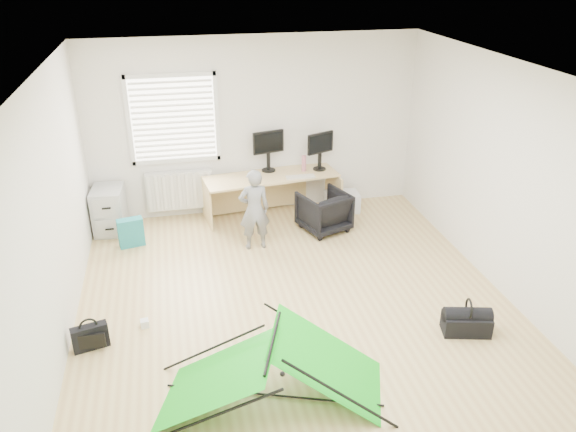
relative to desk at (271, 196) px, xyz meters
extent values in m
plane|color=tan|center=(-0.17, -2.38, -0.34)|extent=(5.50, 5.50, 0.00)
cube|color=silver|center=(-0.17, 0.37, 1.01)|extent=(5.00, 0.02, 2.70)
cube|color=silver|center=(-1.37, 0.33, 1.21)|extent=(1.20, 0.06, 1.20)
cube|color=silver|center=(-1.37, 0.29, 0.11)|extent=(1.00, 0.12, 0.60)
cube|color=tan|center=(0.00, 0.00, 0.00)|extent=(2.08, 0.89, 0.69)
cube|color=#AFB2B4|center=(-2.40, 0.03, -0.01)|extent=(0.48, 0.61, 0.67)
cube|color=black|center=(0.00, 0.21, 0.58)|extent=(0.50, 0.22, 0.47)
cube|color=black|center=(0.78, 0.10, 0.56)|extent=(0.46, 0.26, 0.44)
cube|color=beige|center=(0.41, -0.17, 0.35)|extent=(0.44, 0.15, 0.02)
cylinder|color=#B76676|center=(0.53, 0.09, 0.47)|extent=(0.09, 0.09, 0.25)
imported|color=black|center=(0.67, -0.60, -0.05)|extent=(0.82, 0.83, 0.59)
imported|color=slate|center=(-0.41, -0.93, 0.24)|extent=(0.43, 0.29, 1.16)
cube|color=silver|center=(1.13, 0.00, -0.20)|extent=(0.55, 0.40, 0.30)
cube|color=#1D787E|center=(-2.09, -0.51, -0.14)|extent=(0.37, 0.22, 0.41)
cube|color=black|center=(-2.44, -2.74, -0.21)|extent=(0.38, 0.20, 0.28)
cube|color=silver|center=(-1.90, -2.48, -0.30)|extent=(0.10, 0.10, 0.09)
cube|color=black|center=(1.52, -3.32, -0.23)|extent=(0.55, 0.37, 0.22)
camera|label=1|loc=(-1.42, -7.77, 3.44)|focal=35.00mm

